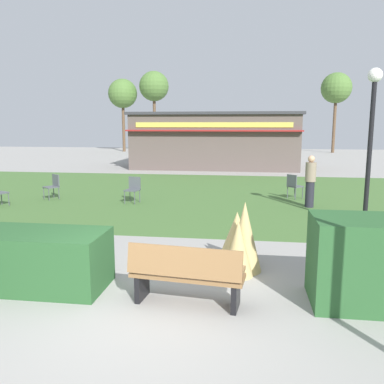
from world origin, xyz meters
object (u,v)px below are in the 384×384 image
lamppost_mid (371,129)px  food_kiosk (216,140)px  cafe_chair_center (294,184)px  parked_car_west_slot (185,149)px  cafe_chair_north (53,185)px  parked_car_center_slot (246,149)px  person_strolling (310,181)px  park_bench (186,275)px  tree_left_bg (123,94)px  tree_right_bg (154,87)px  tree_center_bg (336,89)px  cafe_chair_east (133,188)px

lamppost_mid → food_kiosk: bearing=109.9°
cafe_chair_center → parked_car_west_slot: bearing=110.4°
food_kiosk → cafe_chair_center: bearing=-70.5°
food_kiosk → cafe_chair_north: size_ratio=11.43×
food_kiosk → cafe_chair_north: food_kiosk is taller
cafe_chair_center → cafe_chair_north: same height
parked_car_west_slot → parked_car_center_slot: 5.02m
person_strolling → parked_car_west_slot: size_ratio=0.39×
park_bench → cafe_chair_center: bearing=74.6°
park_bench → parked_car_west_slot: bearing=99.0°
park_bench → person_strolling: bearing=69.5°
parked_car_center_slot → tree_left_bg: bearing=155.1°
parked_car_center_slot → tree_right_bg: 11.60m
cafe_chair_center → cafe_chair_north: (-8.59, -1.26, 0.00)m
person_strolling → tree_center_bg: tree_center_bg is taller
park_bench → cafe_chair_center: 9.48m
parked_car_center_slot → tree_center_bg: size_ratio=0.58×
lamppost_mid → cafe_chair_center: 4.56m
parked_car_west_slot → tree_left_bg: bearing=141.5°
food_kiosk → tree_right_bg: 15.55m
tree_center_bg → cafe_chair_east: bearing=-114.0°
cafe_chair_east → lamppost_mid: bearing=-18.2°
food_kiosk → tree_center_bg: 18.23m
tree_left_bg → cafe_chair_north: bearing=-78.1°
lamppost_mid → tree_right_bg: size_ratio=0.53×
cafe_chair_east → tree_left_bg: (-8.36, 25.54, 5.04)m
food_kiosk → parked_car_west_slot: size_ratio=2.34×
cafe_chair_north → tree_center_bg: 30.72m
lamppost_mid → tree_right_bg: tree_right_bg is taller
cafe_chair_north → parked_car_west_slot: (1.72, 19.69, 0.12)m
lamppost_mid → park_bench: bearing=-126.6°
park_bench → parked_car_center_slot: 27.58m
parked_car_center_slot → tree_left_bg: (-12.05, 5.60, 4.93)m
cafe_chair_east → person_strolling: bearing=0.5°
cafe_chair_north → parked_car_center_slot: bearing=71.1°
parked_car_center_slot → park_bench: bearing=-91.4°
lamppost_mid → tree_center_bg: (4.84, 28.88, 3.37)m
food_kiosk → tree_right_bg: (-6.98, 13.16, 4.47)m
cafe_chair_center → park_bench: bearing=-105.4°
park_bench → food_kiosk: (-1.18, 19.55, 1.22)m
cafe_chair_center → cafe_chair_east: bearing=-164.8°
lamppost_mid → parked_car_center_slot: size_ratio=0.95×
tree_right_bg → cafe_chair_center: bearing=-65.6°
food_kiosk → parked_car_center_slot: 8.30m
park_bench → cafe_chair_center: size_ratio=1.96×
parked_car_west_slot → tree_center_bg: bearing=26.7°
lamppost_mid → tree_left_bg: size_ratio=0.58×
cafe_chair_north → parked_car_west_slot: parked_car_west_slot is taller
tree_right_bg → park_bench: bearing=-76.0°
cafe_chair_center → tree_right_bg: bearing=114.4°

